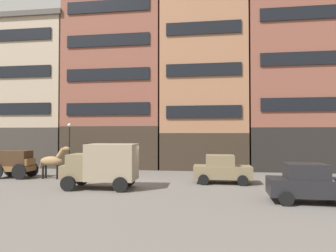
{
  "coord_description": "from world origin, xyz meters",
  "views": [
    {
      "loc": [
        4.84,
        -17.99,
        3.25
      ],
      "look_at": [
        2.11,
        1.98,
        3.75
      ],
      "focal_mm": 31.08,
      "sensor_mm": 36.0,
      "label": 1
    }
  ],
  "objects": [
    {
      "name": "building_center_right",
      "position": [
        4.48,
        9.9,
        9.17
      ],
      "size": [
        8.14,
        6.31,
        18.25
      ],
      "color": "#33281E",
      "rests_on": "ground_plane"
    },
    {
      "name": "streetlamp_curbside",
      "position": [
        -7.1,
        5.9,
        2.67
      ],
      "size": [
        0.32,
        0.32,
        4.12
      ],
      "color": "black",
      "rests_on": "ground_plane"
    },
    {
      "name": "building_center_left",
      "position": [
        -4.05,
        9.9,
        8.42
      ],
      "size": [
        9.63,
        6.31,
        16.76
      ],
      "color": "#33281E",
      "rests_on": "ground_plane"
    },
    {
      "name": "delivery_truck_far",
      "position": [
        -1.3,
        -1.55,
        1.42
      ],
      "size": [
        4.4,
        2.24,
        2.62
      ],
      "color": "#7A6B4C",
      "rests_on": "ground_plane"
    },
    {
      "name": "sedan_light",
      "position": [
        5.74,
        1.27,
        0.91
      ],
      "size": [
        3.71,
        1.88,
        1.83
      ],
      "color": "#7A6B4C",
      "rests_on": "ground_plane"
    },
    {
      "name": "draft_horse",
      "position": [
        -6.15,
        1.54,
        1.27
      ],
      "size": [
        2.35,
        0.64,
        2.3
      ],
      "color": "#937047",
      "rests_on": "ground_plane"
    },
    {
      "name": "building_far_left",
      "position": [
        -13.42,
        9.9,
        7.42
      ],
      "size": [
        9.79,
        6.31,
        14.76
      ],
      "color": "#38332D",
      "rests_on": "ground_plane"
    },
    {
      "name": "building_far_right",
      "position": [
        13.26,
        9.9,
        7.81
      ],
      "size": [
        10.11,
        6.31,
        15.54
      ],
      "color": "black",
      "rests_on": "ground_plane"
    },
    {
      "name": "ground_plane",
      "position": [
        0.0,
        0.0,
        0.0
      ],
      "size": [
        120.0,
        120.0,
        0.0
      ],
      "primitive_type": "plane",
      "color": "#605B56"
    },
    {
      "name": "sedan_parked_curb",
      "position": [
        9.5,
        -3.6,
        0.91
      ],
      "size": [
        3.77,
        1.99,
        1.83
      ],
      "color": "black",
      "rests_on": "ground_plane"
    },
    {
      "name": "cargo_wagon",
      "position": [
        -9.1,
        1.54,
        1.15
      ],
      "size": [
        2.94,
        1.57,
        1.98
      ],
      "color": "brown",
      "rests_on": "ground_plane"
    }
  ]
}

